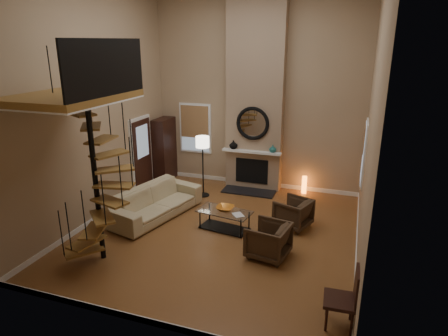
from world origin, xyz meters
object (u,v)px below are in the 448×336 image
(floor_lamp, at_px, (203,147))
(side_chair, at_px, (347,297))
(armchair_near, at_px, (296,214))
(accent_lamp, at_px, (304,185))
(hutch, at_px, (165,150))
(coffee_table, at_px, (224,218))
(sofa, at_px, (156,201))
(armchair_far, at_px, (272,241))

(floor_lamp, distance_m, side_chair, 5.88)
(armchair_near, relative_size, side_chair, 0.74)
(accent_lamp, bearing_deg, armchair_near, -87.04)
(hutch, xyz_separation_m, coffee_table, (2.86, -2.66, -0.67))
(hutch, xyz_separation_m, armchair_near, (4.39, -2.06, -0.60))
(armchair_near, xyz_separation_m, accent_lamp, (-0.12, 2.27, -0.10))
(sofa, xyz_separation_m, armchair_near, (3.35, 0.47, -0.04))
(armchair_near, relative_size, floor_lamp, 0.44)
(hutch, distance_m, armchair_near, 4.88)
(accent_lamp, bearing_deg, floor_lamp, -157.17)
(hutch, bearing_deg, accent_lamp, 2.74)
(armchair_far, distance_m, coffee_table, 1.55)
(hutch, height_order, armchair_near, hutch)
(coffee_table, height_order, accent_lamp, accent_lamp)
(hutch, relative_size, accent_lamp, 3.96)
(armchair_far, bearing_deg, hutch, -120.78)
(side_chair, bearing_deg, floor_lamp, 133.45)
(armchair_far, relative_size, side_chair, 0.78)
(sofa, distance_m, accent_lamp, 4.24)
(floor_lamp, xyz_separation_m, side_chair, (4.00, -4.22, -0.89))
(armchair_near, distance_m, accent_lamp, 2.27)
(coffee_table, relative_size, accent_lamp, 2.65)
(floor_lamp, bearing_deg, sofa, -110.05)
(floor_lamp, relative_size, side_chair, 1.68)
(coffee_table, relative_size, floor_lamp, 0.76)
(coffee_table, height_order, floor_lamp, floor_lamp)
(armchair_far, height_order, coffee_table, armchair_far)
(hutch, height_order, side_chair, hutch)
(hutch, relative_size, coffee_table, 1.50)
(sofa, height_order, coffee_table, sofa)
(armchair_near, bearing_deg, floor_lamp, -93.20)
(sofa, height_order, armchair_near, sofa)
(floor_lamp, bearing_deg, side_chair, -46.55)
(armchair_near, bearing_deg, coffee_table, -49.10)
(sofa, height_order, armchair_far, sofa)
(hutch, height_order, floor_lamp, hutch)
(sofa, bearing_deg, coffee_table, -79.91)
(coffee_table, relative_size, side_chair, 1.28)
(hutch, bearing_deg, coffee_table, -42.96)
(sofa, height_order, accent_lamp, sofa)
(armchair_near, height_order, accent_lamp, armchair_near)
(floor_lamp, bearing_deg, accent_lamp, 22.83)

